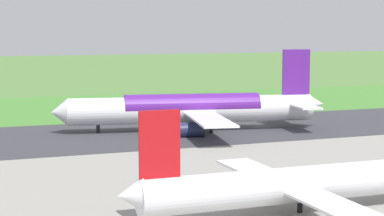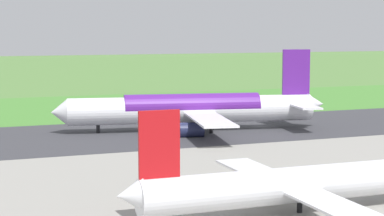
{
  "view_description": "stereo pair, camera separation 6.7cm",
  "coord_description": "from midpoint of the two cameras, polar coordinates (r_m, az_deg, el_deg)",
  "views": [
    {
      "loc": [
        62.13,
        121.78,
        19.69
      ],
      "look_at": [
        14.98,
        0.0,
        4.5
      ],
      "focal_mm": 63.11,
      "sensor_mm": 36.0,
      "label": 1
    },
    {
      "loc": [
        62.07,
        121.8,
        19.69
      ],
      "look_at": [
        14.98,
        0.0,
        4.5
      ],
      "focal_mm": 63.11,
      "sensor_mm": 36.0,
      "label": 2
    }
  ],
  "objects": [
    {
      "name": "runway_asphalt",
      "position": [
        138.12,
        5.82,
        -1.58
      ],
      "size": [
        600.0,
        36.16,
        0.06
      ],
      "primitive_type": "cube",
      "color": "#38383D",
      "rests_on": "ground"
    },
    {
      "name": "no_stopping_sign",
      "position": [
        179.7,
        7.69,
        0.71
      ],
      "size": [
        0.6,
        0.1,
        2.22
      ],
      "color": "slate",
      "rests_on": "ground"
    },
    {
      "name": "ground_plane",
      "position": [
        138.12,
        5.82,
        -1.6
      ],
      "size": [
        800.0,
        800.0,
        0.0
      ],
      "primitive_type": "plane",
      "color": "#547F3D"
    },
    {
      "name": "traffic_cone_orange",
      "position": [
        182.62,
        5.85,
        0.5
      ],
      "size": [
        0.4,
        0.4,
        0.55
      ],
      "primitive_type": "cone",
      "color": "orange",
      "rests_on": "ground"
    },
    {
      "name": "grass_verge_foreground",
      "position": [
        172.13,
        0.16,
        0.07
      ],
      "size": [
        600.0,
        80.0,
        0.04
      ],
      "primitive_type": "cube",
      "color": "#478534",
      "rests_on": "ground"
    },
    {
      "name": "airliner_main",
      "position": [
        131.55,
        0.18,
        -0.06
      ],
      "size": [
        53.86,
        44.34,
        15.88
      ],
      "color": "white",
      "rests_on": "ground"
    },
    {
      "name": "airliner_parked_mid",
      "position": [
        73.71,
        8.99,
        -6.34
      ],
      "size": [
        40.56,
        33.09,
        11.87
      ],
      "color": "white",
      "rests_on": "ground"
    }
  ]
}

